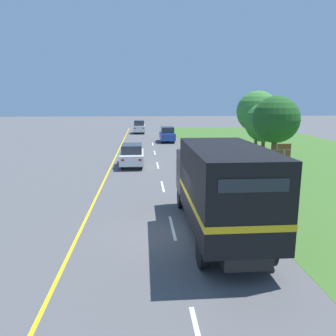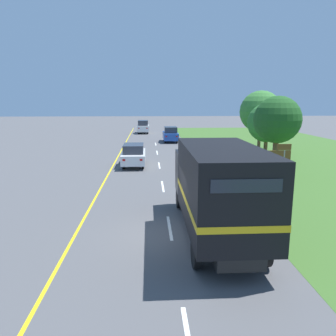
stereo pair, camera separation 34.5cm
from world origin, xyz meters
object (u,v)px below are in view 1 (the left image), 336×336
object	(u,v)px
lead_car_white	(132,155)
roadside_tree_near	(276,120)
lead_car_white_ahead	(139,127)
delineator_post	(255,198)
roadside_tree_mid	(264,123)
horse_trailer_truck	(220,186)
lead_car_blue_ahead	(167,134)
roadside_tree_far	(257,112)
highway_sign	(269,164)

from	to	relation	value
lead_car_white	roadside_tree_near	world-z (taller)	roadside_tree_near
lead_car_white_ahead	delineator_post	xyz separation A→B (m)	(5.86, -37.90, -0.52)
roadside_tree_near	roadside_tree_mid	bearing A→B (deg)	75.36
horse_trailer_truck	lead_car_blue_ahead	size ratio (longest dim) A/B	1.87
roadside_tree_far	delineator_post	bearing A→B (deg)	-109.25
roadside_tree_near	roadside_tree_far	world-z (taller)	roadside_tree_far
lead_car_blue_ahead	roadside_tree_near	bearing A→B (deg)	-73.10
highway_sign	roadside_tree_mid	xyz separation A→B (m)	(3.98, 11.62, 1.42)
roadside_tree_far	delineator_post	xyz separation A→B (m)	(-6.72, -19.24, -3.47)
lead_car_white_ahead	roadside_tree_far	distance (m)	22.69
lead_car_blue_ahead	roadside_tree_far	world-z (taller)	roadside_tree_far
lead_car_white_ahead	roadside_tree_mid	xyz separation A→B (m)	(11.27, -24.26, 2.17)
lead_car_white	roadside_tree_near	size ratio (longest dim) A/B	0.80
roadside_tree_near	roadside_tree_mid	distance (m)	6.95
highway_sign	lead_car_blue_ahead	bearing A→B (deg)	98.58
horse_trailer_truck	highway_sign	size ratio (longest dim) A/B	2.75
lead_car_white	lead_car_blue_ahead	bearing A→B (deg)	75.60
lead_car_white	roadside_tree_mid	world-z (taller)	roadside_tree_mid
lead_car_blue_ahead	delineator_post	distance (m)	26.46
roadside_tree_mid	delineator_post	bearing A→B (deg)	-111.64
lead_car_blue_ahead	lead_car_white_ahead	bearing A→B (deg)	107.41
horse_trailer_truck	lead_car_blue_ahead	bearing A→B (deg)	89.58
horse_trailer_truck	lead_car_white_ahead	bearing A→B (deg)	94.74
roadside_tree_far	roadside_tree_near	bearing A→B (deg)	-103.95
roadside_tree_mid	lead_car_white_ahead	bearing A→B (deg)	114.91
lead_car_blue_ahead	highway_sign	xyz separation A→B (m)	(3.67, -24.35, 0.81)
lead_car_blue_ahead	delineator_post	xyz separation A→B (m)	(2.24, -26.36, -0.46)
horse_trailer_truck	delineator_post	bearing A→B (deg)	51.30
horse_trailer_truck	lead_car_blue_ahead	distance (m)	29.45
horse_trailer_truck	lead_car_white	world-z (taller)	horse_trailer_truck
horse_trailer_truck	highway_sign	world-z (taller)	horse_trailer_truck
lead_car_blue_ahead	delineator_post	bearing A→B (deg)	-85.14
roadside_tree_far	delineator_post	distance (m)	20.67
horse_trailer_truck	roadside_tree_far	world-z (taller)	roadside_tree_far
horse_trailer_truck	roadside_tree_far	xyz separation A→B (m)	(9.18, 22.31, 2.00)
roadside_tree_mid	roadside_tree_far	distance (m)	5.81
roadside_tree_near	roadside_tree_far	xyz separation A→B (m)	(3.06, 12.30, 0.16)
roadside_tree_near	roadside_tree_far	size ratio (longest dim) A/B	0.88
highway_sign	delineator_post	distance (m)	2.78
roadside_tree_mid	lead_car_blue_ahead	bearing A→B (deg)	121.01
roadside_tree_near	highway_sign	bearing A→B (deg)	-114.34
highway_sign	roadside_tree_far	distance (m)	18.15
horse_trailer_truck	roadside_tree_near	xyz separation A→B (m)	(6.12, 10.01, 1.84)
highway_sign	roadside_tree_near	distance (m)	5.78
roadside_tree_mid	horse_trailer_truck	bearing A→B (deg)	-115.23
lead_car_white	lead_car_white_ahead	bearing A→B (deg)	89.34
roadside_tree_near	roadside_tree_far	bearing A→B (deg)	76.05
roadside_tree_near	lead_car_blue_ahead	bearing A→B (deg)	106.90
horse_trailer_truck	lead_car_blue_ahead	xyz separation A→B (m)	(0.22, 29.43, -1.02)
roadside_tree_near	lead_car_white_ahead	bearing A→B (deg)	107.09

